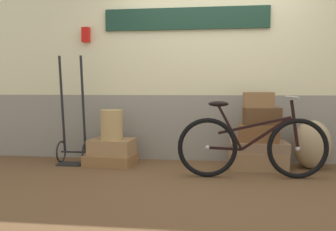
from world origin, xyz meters
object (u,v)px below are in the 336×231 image
object	(u,v)px
suitcase_2	(257,160)
luggage_trolley	(73,138)
wicker_basket	(112,125)
suitcase_4	(258,133)
suitcase_5	(262,116)
suitcase_0	(111,159)
suitcase_3	(259,146)
burlap_sack	(312,145)
bicycle	(252,146)
suitcase_6	(258,100)
suitcase_1	(112,146)

from	to	relation	value
suitcase_2	luggage_trolley	world-z (taller)	luggage_trolley
wicker_basket	suitcase_4	bearing A→B (deg)	-0.74
luggage_trolley	suitcase_5	bearing A→B (deg)	-0.90
suitcase_0	luggage_trolley	world-z (taller)	luggage_trolley
luggage_trolley	suitcase_4	bearing A→B (deg)	-1.44
suitcase_3	luggage_trolley	distance (m)	2.38
wicker_basket	burlap_sack	world-z (taller)	wicker_basket
burlap_sack	suitcase_5	bearing A→B (deg)	-172.07
bicycle	wicker_basket	bearing A→B (deg)	165.39
suitcase_0	bicycle	bearing A→B (deg)	-8.07
suitcase_0	suitcase_4	xyz separation A→B (m)	(1.84, -0.01, 0.37)
suitcase_5	luggage_trolley	distance (m)	2.42
suitcase_4	bicycle	bearing A→B (deg)	-101.88
suitcase_6	suitcase_2	bearing A→B (deg)	79.25
suitcase_6	burlap_sack	world-z (taller)	suitcase_6
suitcase_6	burlap_sack	size ratio (longest dim) A/B	0.58
luggage_trolley	bicycle	distance (m)	2.29
suitcase_6	wicker_basket	bearing A→B (deg)	177.90
suitcase_3	bicycle	size ratio (longest dim) A/B	0.41
suitcase_6	bicycle	world-z (taller)	suitcase_6
suitcase_0	luggage_trolley	size ratio (longest dim) A/B	0.43
suitcase_2	suitcase_4	bearing A→B (deg)	-95.83
suitcase_3	suitcase_4	distance (m)	0.17
suitcase_1	wicker_basket	xyz separation A→B (m)	(0.00, -0.02, 0.29)
suitcase_3	luggage_trolley	xyz separation A→B (m)	(-2.37, 0.03, 0.06)
suitcase_1	suitcase_5	bearing A→B (deg)	4.37
suitcase_5	burlap_sack	xyz separation A→B (m)	(0.62, 0.09, -0.35)
suitcase_3	wicker_basket	world-z (taller)	wicker_basket
burlap_sack	suitcase_6	bearing A→B (deg)	-171.20
suitcase_2	burlap_sack	xyz separation A→B (m)	(0.66, 0.08, 0.19)
wicker_basket	bicycle	size ratio (longest dim) A/B	0.23
suitcase_2	bicycle	xyz separation A→B (m)	(-0.12, -0.45, 0.24)
suitcase_3	burlap_sack	xyz separation A→B (m)	(0.65, 0.08, 0.02)
suitcase_5	bicycle	size ratio (longest dim) A/B	0.26
suitcase_1	suitcase_5	size ratio (longest dim) A/B	1.27
suitcase_5	luggage_trolley	world-z (taller)	luggage_trolley
suitcase_0	burlap_sack	xyz separation A→B (m)	(2.50, 0.09, 0.23)
suitcase_0	suitcase_2	bearing A→B (deg)	6.68
suitcase_4	suitcase_5	size ratio (longest dim) A/B	1.11
suitcase_1	suitcase_4	distance (m)	1.84
suitcase_3	bicycle	world-z (taller)	bicycle
luggage_trolley	bicycle	bearing A→B (deg)	-12.09
suitcase_0	suitcase_5	size ratio (longest dim) A/B	1.43
suitcase_1	suitcase_5	distance (m)	1.91
suitcase_2	suitcase_3	size ratio (longest dim) A/B	1.00
suitcase_0	burlap_sack	distance (m)	2.51
wicker_basket	bicycle	xyz separation A→B (m)	(1.70, -0.44, -0.17)
suitcase_1	suitcase_3	world-z (taller)	suitcase_3
suitcase_2	wicker_basket	size ratio (longest dim) A/B	1.78
suitcase_4	burlap_sack	xyz separation A→B (m)	(0.66, 0.11, -0.14)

